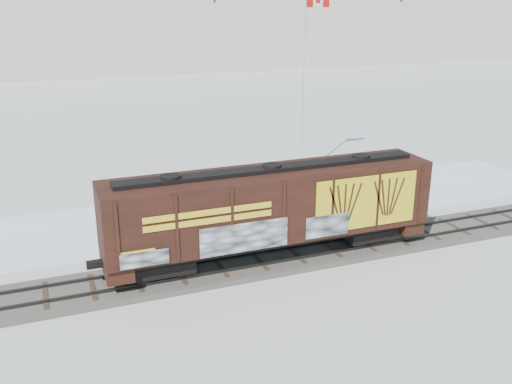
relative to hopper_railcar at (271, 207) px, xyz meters
name	(u,v)px	position (x,y,z in m)	size (l,w,h in m)	color
ground	(329,252)	(3.31, 0.01, -2.96)	(500.00, 500.00, 0.00)	white
rail_track	(329,250)	(3.31, 0.01, -2.81)	(50.00, 3.40, 0.43)	#59544C
parking_strip	(274,206)	(3.31, 7.51, -2.95)	(40.00, 8.00, 0.03)	white
hopper_railcar	(271,207)	(0.00, 0.00, 0.00)	(16.30, 3.06, 4.57)	black
flagpole	(304,109)	(7.89, 12.87, 2.06)	(2.30, 0.90, 13.23)	silver
car_silver	(183,210)	(-2.80, 6.69, -2.12)	(1.92, 4.78, 1.63)	#B4B7BB
car_white	(259,196)	(2.39, 7.75, -2.25)	(1.44, 4.13, 1.36)	silver
car_dark	(301,197)	(4.70, 6.40, -2.17)	(2.12, 5.21, 1.51)	black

